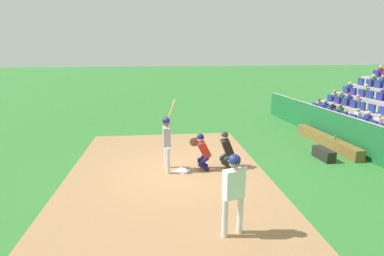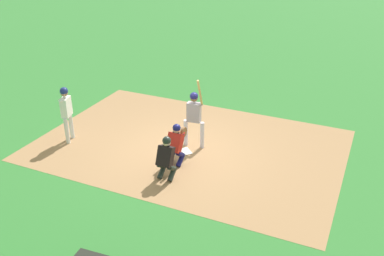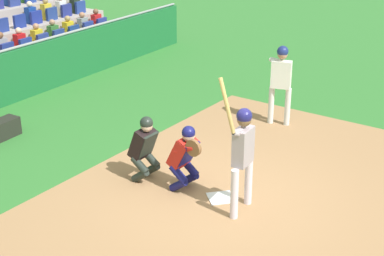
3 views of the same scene
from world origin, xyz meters
TOP-DOWN VIEW (x-y plane):
  - ground_plane at (0.00, 0.00)m, footprint 160.00×160.00m
  - infield_dirt_patch at (0.00, 0.50)m, footprint 9.76×6.84m
  - home_plate_marker at (0.00, 0.00)m, footprint 0.62×0.62m
  - batter_at_plate at (0.17, 0.48)m, footprint 0.68×0.47m
  - catcher_crouching at (0.07, -0.70)m, footprint 0.49×0.72m
  - home_plate_umpire at (0.15, -1.54)m, footprint 0.48×0.47m
  - dugout_wall at (0.00, -6.97)m, footprint 17.43×0.24m
  - dugout_bench at (1.92, -6.42)m, footprint 4.23×0.40m
  - water_bottle_on_bench at (1.24, -6.33)m, footprint 0.07×0.07m
  - equipment_duffel_bag at (0.37, -5.34)m, footprint 1.00×0.39m
  - on_deck_batter at (-3.73, -0.64)m, footprint 0.32×0.57m

SIDE VIEW (x-z plane):
  - ground_plane at x=0.00m, z-range 0.00..0.00m
  - infield_dirt_patch at x=0.00m, z-range 0.00..0.01m
  - home_plate_marker at x=0.00m, z-range 0.01..0.02m
  - equipment_duffel_bag at x=0.37m, z-range 0.00..0.41m
  - dugout_bench at x=1.92m, z-range 0.00..0.44m
  - water_bottle_on_bench at x=1.24m, z-range 0.44..0.65m
  - dugout_wall at x=0.00m, z-range -0.03..1.36m
  - home_plate_umpire at x=0.15m, z-range 0.06..1.35m
  - catcher_crouching at x=0.07m, z-range 0.07..1.35m
  - on_deck_batter at x=-3.73m, z-range 0.21..2.06m
  - batter_at_plate at x=0.17m, z-range -0.03..2.34m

